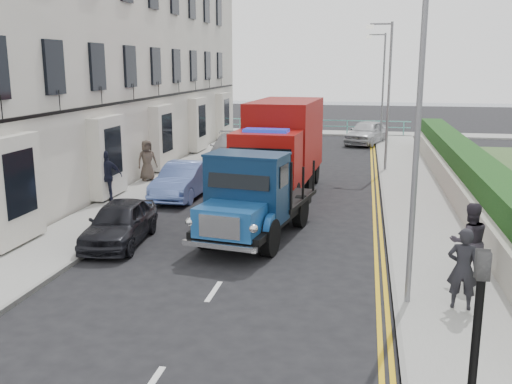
% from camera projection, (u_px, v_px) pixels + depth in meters
% --- Properties ---
extents(ground, '(120.00, 120.00, 0.00)m').
position_uv_depth(ground, '(233.00, 262.00, 14.99)').
color(ground, black).
rests_on(ground, ground).
extents(pavement_west, '(2.40, 38.00, 0.12)m').
position_uv_depth(pavement_west, '(163.00, 184.00, 24.55)').
color(pavement_west, gray).
rests_on(pavement_west, ground).
extents(pavement_east, '(2.60, 38.00, 0.12)m').
position_uv_depth(pavement_east, '(414.00, 194.00, 22.63)').
color(pavement_east, gray).
rests_on(pavement_east, ground).
extents(promenade, '(30.00, 2.50, 0.12)m').
position_uv_depth(promenade, '(320.00, 133.00, 42.76)').
color(promenade, gray).
rests_on(promenade, ground).
extents(sea_plane, '(120.00, 120.00, 0.00)m').
position_uv_depth(sea_plane, '(340.00, 105.00, 72.49)').
color(sea_plane, slate).
rests_on(sea_plane, ground).
extents(terrace_west, '(6.31, 30.20, 14.25)m').
position_uv_depth(terrace_west, '(102.00, 20.00, 27.60)').
color(terrace_west, silver).
rests_on(terrace_west, ground).
extents(garden_east, '(1.45, 28.00, 1.75)m').
position_uv_depth(garden_east, '(466.00, 175.00, 22.10)').
color(garden_east, '#B2AD9E').
rests_on(garden_east, ground).
extents(seafront_railing, '(13.00, 0.08, 1.11)m').
position_uv_depth(seafront_railing, '(320.00, 127.00, 41.88)').
color(seafront_railing, '#59B2A5').
rests_on(seafront_railing, ground).
extents(lamp_near, '(1.23, 0.18, 7.00)m').
position_uv_depth(lamp_near, '(412.00, 120.00, 11.43)').
color(lamp_near, slate).
rests_on(lamp_near, ground).
extents(lamp_mid, '(1.23, 0.18, 7.00)m').
position_uv_depth(lamp_mid, '(386.00, 88.00, 26.76)').
color(lamp_mid, slate).
rests_on(lamp_mid, ground).
extents(lamp_far, '(1.23, 0.18, 7.00)m').
position_uv_depth(lamp_far, '(381.00, 82.00, 36.35)').
color(lamp_far, slate).
rests_on(lamp_far, ground).
extents(traffic_signal, '(0.16, 0.20, 3.10)m').
position_uv_depth(traffic_signal, '(476.00, 335.00, 6.50)').
color(traffic_signal, black).
rests_on(traffic_signal, ground).
extents(bedford_lorry, '(3.00, 5.77, 2.62)m').
position_uv_depth(bedford_lorry, '(249.00, 203.00, 16.40)').
color(bedford_lorry, black).
rests_on(bedford_lorry, ground).
extents(red_lorry, '(2.72, 7.12, 3.67)m').
position_uv_depth(red_lorry, '(282.00, 145.00, 22.57)').
color(red_lorry, black).
rests_on(red_lorry, ground).
extents(parked_car_front, '(1.82, 3.81, 1.26)m').
position_uv_depth(parked_car_front, '(120.00, 222.00, 16.47)').
color(parked_car_front, black).
rests_on(parked_car_front, ground).
extents(parked_car_mid, '(1.60, 4.18, 1.36)m').
position_uv_depth(parked_car_mid, '(184.00, 180.00, 22.20)').
color(parked_car_mid, '#6685DA').
rests_on(parked_car_mid, ground).
extents(parked_car_rear, '(2.73, 5.34, 1.48)m').
position_uv_depth(parked_car_rear, '(231.00, 149.00, 29.88)').
color(parked_car_rear, '#AAACAF').
rests_on(parked_car_rear, ground).
extents(seafront_car_left, '(3.18, 5.69, 1.50)m').
position_uv_depth(seafront_car_left, '(281.00, 128.00, 39.73)').
color(seafront_car_left, black).
rests_on(seafront_car_left, ground).
extents(seafront_car_right, '(3.14, 4.86, 1.54)m').
position_uv_depth(seafront_car_right, '(367.00, 132.00, 36.96)').
color(seafront_car_right, '#BCBDC2').
rests_on(seafront_car_right, ground).
extents(pedestrian_east_near, '(0.69, 0.50, 1.74)m').
position_uv_depth(pedestrian_east_near, '(463.00, 268.00, 11.73)').
color(pedestrian_east_near, black).
rests_on(pedestrian_east_near, pavement_east).
extents(pedestrian_east_far, '(1.03, 0.87, 1.87)m').
position_uv_depth(pedestrian_east_far, '(469.00, 242.00, 13.29)').
color(pedestrian_east_far, '#2D2831').
rests_on(pedestrian_east_far, pavement_east).
extents(pedestrian_west_near, '(1.21, 0.91, 1.90)m').
position_uv_depth(pedestrian_west_near, '(107.00, 176.00, 20.92)').
color(pedestrian_west_near, black).
rests_on(pedestrian_west_near, pavement_west).
extents(pedestrian_west_far, '(1.02, 0.99, 1.77)m').
position_uv_depth(pedestrian_west_far, '(147.00, 160.00, 24.79)').
color(pedestrian_west_far, '#493E34').
rests_on(pedestrian_west_far, pavement_west).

